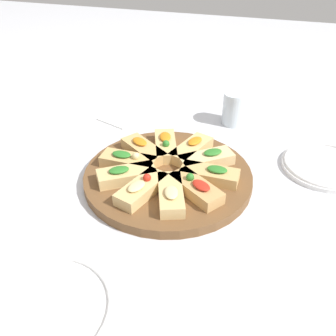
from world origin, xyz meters
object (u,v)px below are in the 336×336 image
object	(u,v)px
plate_right	(43,311)
napkin_stack	(123,116)
water_glass	(235,109)
plate_left	(326,165)
serving_board	(168,177)

from	to	relation	value
plate_right	napkin_stack	distance (m)	0.65
water_glass	napkin_stack	world-z (taller)	water_glass
plate_left	napkin_stack	world-z (taller)	plate_left
plate_left	napkin_stack	distance (m)	0.56
plate_left	plate_right	world-z (taller)	same
serving_board	napkin_stack	xyz separation A→B (m)	(-0.26, -0.21, -0.01)
plate_left	napkin_stack	size ratio (longest dim) A/B	1.71
plate_left	serving_board	bearing A→B (deg)	-66.50
plate_left	water_glass	size ratio (longest dim) A/B	2.20
water_glass	plate_left	bearing A→B (deg)	55.69
water_glass	napkin_stack	size ratio (longest dim) A/B	0.78
plate_right	water_glass	world-z (taller)	water_glass
plate_right	napkin_stack	size ratio (longest dim) A/B	1.89
serving_board	plate_right	xyz separation A→B (m)	(0.38, -0.09, -0.00)
serving_board	plate_right	bearing A→B (deg)	-13.15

